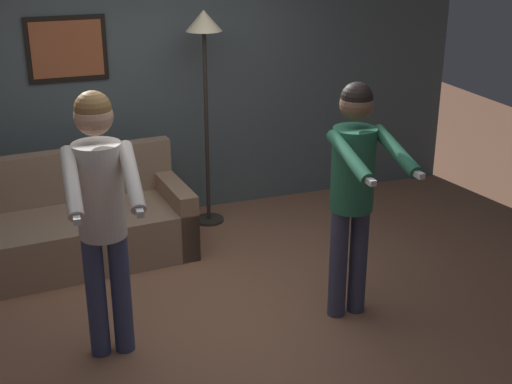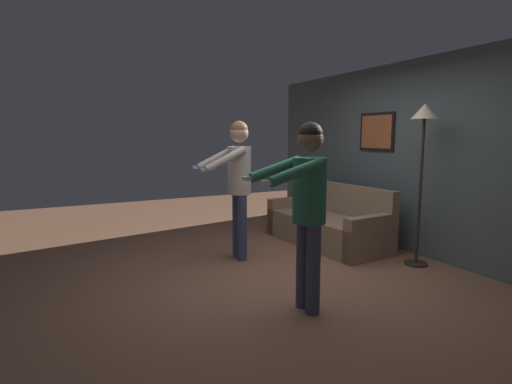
# 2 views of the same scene
# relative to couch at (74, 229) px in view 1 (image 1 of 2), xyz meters

# --- Properties ---
(ground_plane) EXTENTS (12.00, 12.00, 0.00)m
(ground_plane) POSITION_rel_couch_xyz_m (0.81, -1.20, -0.28)
(ground_plane) COLOR #966448
(back_wall_assembly) EXTENTS (6.40, 0.09, 2.60)m
(back_wall_assembly) POSITION_rel_couch_xyz_m (0.81, 0.77, 1.03)
(back_wall_assembly) COLOR #526062
(back_wall_assembly) RESTS_ON ground_plane
(couch) EXTENTS (1.96, 0.99, 0.87)m
(couch) POSITION_rel_couch_xyz_m (0.00, 0.00, 0.00)
(couch) COLOR #977A5F
(couch) RESTS_ON ground_plane
(torchiere_lamp) EXTENTS (0.32, 0.32, 1.97)m
(torchiere_lamp) POSITION_rel_couch_xyz_m (1.29, 0.38, 1.35)
(torchiere_lamp) COLOR #332D28
(torchiere_lamp) RESTS_ON ground_plane
(person_standing_left) EXTENTS (0.46, 0.72, 1.78)m
(person_standing_left) POSITION_rel_couch_xyz_m (0.06, -1.50, 0.81)
(person_standing_left) COLOR #3D4972
(person_standing_left) RESTS_ON ground_plane
(person_standing_right) EXTENTS (0.43, 0.72, 1.72)m
(person_standing_right) POSITION_rel_couch_xyz_m (1.76, -1.58, 0.77)
(person_standing_right) COLOR #424561
(person_standing_right) RESTS_ON ground_plane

